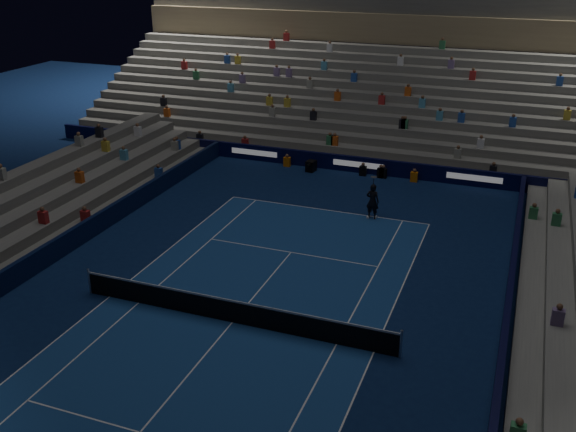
# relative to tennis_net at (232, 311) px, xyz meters

# --- Properties ---
(ground) EXTENTS (90.00, 90.00, 0.00)m
(ground) POSITION_rel_tennis_net_xyz_m (0.00, 0.00, -0.50)
(ground) COLOR #0B1B43
(ground) RESTS_ON ground
(court_surface) EXTENTS (10.97, 23.77, 0.01)m
(court_surface) POSITION_rel_tennis_net_xyz_m (0.00, 0.00, -0.50)
(court_surface) COLOR navy
(court_surface) RESTS_ON ground
(sponsor_barrier_far) EXTENTS (44.00, 0.25, 1.00)m
(sponsor_barrier_far) POSITION_rel_tennis_net_xyz_m (0.00, 18.50, -0.00)
(sponsor_barrier_far) COLOR black
(sponsor_barrier_far) RESTS_ON ground
(sponsor_barrier_east) EXTENTS (0.25, 37.00, 1.00)m
(sponsor_barrier_east) POSITION_rel_tennis_net_xyz_m (9.70, 0.00, -0.00)
(sponsor_barrier_east) COLOR black
(sponsor_barrier_east) RESTS_ON ground
(sponsor_barrier_west) EXTENTS (0.25, 37.00, 1.00)m
(sponsor_barrier_west) POSITION_rel_tennis_net_xyz_m (-9.70, 0.00, -0.00)
(sponsor_barrier_west) COLOR #081333
(sponsor_barrier_west) RESTS_ON ground
(grandstand_main) EXTENTS (44.00, 15.20, 11.20)m
(grandstand_main) POSITION_rel_tennis_net_xyz_m (0.00, 27.90, 2.87)
(grandstand_main) COLOR slate
(grandstand_main) RESTS_ON ground
(tennis_net) EXTENTS (12.90, 0.10, 1.10)m
(tennis_net) POSITION_rel_tennis_net_xyz_m (0.00, 0.00, 0.00)
(tennis_net) COLOR #B2B2B7
(tennis_net) RESTS_ON ground
(tennis_player) EXTENTS (0.74, 0.54, 1.89)m
(tennis_player) POSITION_rel_tennis_net_xyz_m (2.53, 11.68, 0.44)
(tennis_player) COLOR black
(tennis_player) RESTS_ON ground
(broadcast_camera) EXTENTS (0.60, 1.02, 0.69)m
(broadcast_camera) POSITION_rel_tennis_net_xyz_m (-2.83, 17.63, -0.15)
(broadcast_camera) COLOR black
(broadcast_camera) RESTS_ON ground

